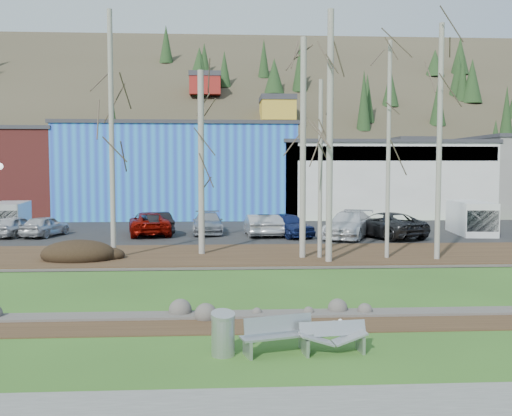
{
  "coord_description": "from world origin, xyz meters",
  "views": [
    {
      "loc": [
        -2.12,
        -13.51,
        4.39
      ],
      "look_at": [
        -0.57,
        13.42,
        2.5
      ],
      "focal_mm": 40.0,
      "sensor_mm": 36.0,
      "label": 1
    }
  ],
  "objects": [
    {
      "name": "birch_3",
      "position": [
        2.46,
        13.19,
        4.34
      ],
      "size": [
        0.2,
        0.2,
        8.37
      ],
      "color": "#A4A095",
      "rests_on": "far_bank"
    },
    {
      "name": "birch_1",
      "position": [
        -7.33,
        13.66,
        5.93
      ],
      "size": [
        0.24,
        0.24,
        11.56
      ],
      "color": "#A4A095",
      "rests_on": "far_bank"
    },
    {
      "name": "birch_5",
      "position": [
        2.67,
        11.99,
        5.78
      ],
      "size": [
        0.29,
        0.29,
        11.27
      ],
      "color": "#A4A095",
      "rests_on": "far_bank"
    },
    {
      "name": "far_bank",
      "position": [
        0.0,
        14.5,
        0.07
      ],
      "size": [
        80.0,
        7.0,
        0.15
      ],
      "primitive_type": "cube",
      "color": "#382616",
      "rests_on": "ground"
    },
    {
      "name": "birch_6",
      "position": [
        7.86,
        12.41,
        5.57
      ],
      "size": [
        0.25,
        0.25,
        10.84
      ],
      "color": "#A4A095",
      "rests_on": "far_bank"
    },
    {
      "name": "dirt_strip",
      "position": [
        0.0,
        2.1,
        0.01
      ],
      "size": [
        80.0,
        1.8,
        0.03
      ],
      "primitive_type": "cube",
      "color": "#382616",
      "rests_on": "ground"
    },
    {
      "name": "car_3",
      "position": [
        -3.14,
        23.64,
        0.83
      ],
      "size": [
        2.09,
        4.79,
        1.37
      ],
      "primitive_type": "imported",
      "rotation": [
        0.0,
        0.0,
        0.04
      ],
      "color": "#97999E",
      "rests_on": "parking_lot"
    },
    {
      "name": "river",
      "position": [
        0.0,
        7.2,
        0.0
      ],
      "size": [
        80.0,
        8.0,
        0.9
      ],
      "primitive_type": null,
      "color": "black",
      "rests_on": "ground"
    },
    {
      "name": "birch_4",
      "position": [
        5.63,
        12.92,
        5.23
      ],
      "size": [
        0.19,
        0.19,
        10.16
      ],
      "color": "#A4A095",
      "rests_on": "far_bank"
    },
    {
      "name": "car_1",
      "position": [
        -6.48,
        23.07,
        0.87
      ],
      "size": [
        2.88,
        4.7,
        1.46
      ],
      "primitive_type": "imported",
      "rotation": [
        0.0,
        0.0,
        3.47
      ],
      "color": "black",
      "rests_on": "parking_lot"
    },
    {
      "name": "van_grey",
      "position": [
        -16.14,
        24.58,
        1.14
      ],
      "size": [
        2.54,
        4.79,
        2.0
      ],
      "rotation": [
        0.0,
        0.0,
        0.14
      ],
      "color": "silver",
      "rests_on": "parking_lot"
    },
    {
      "name": "car_9",
      "position": [
        -13.23,
        22.48,
        0.79
      ],
      "size": [
        2.43,
        4.1,
        1.31
      ],
      "primitive_type": "imported",
      "rotation": [
        0.0,
        0.0,
        2.9
      ],
      "color": "#BBBABC",
      "rests_on": "parking_lot"
    },
    {
      "name": "car_7",
      "position": [
        5.56,
        20.8,
        0.94
      ],
      "size": [
        4.44,
        5.96,
        1.6
      ],
      "primitive_type": "imported",
      "rotation": [
        0.0,
        0.0,
        -0.45
      ],
      "color": "silver",
      "rests_on": "parking_lot"
    },
    {
      "name": "car_2",
      "position": [
        -6.84,
        22.96,
        0.88
      ],
      "size": [
        3.35,
        5.65,
        1.47
      ],
      "primitive_type": "imported",
      "rotation": [
        0.0,
        0.0,
        3.32
      ],
      "color": "maroon",
      "rests_on": "parking_lot"
    },
    {
      "name": "car_4",
      "position": [
        1.86,
        21.54,
        0.88
      ],
      "size": [
        3.37,
        4.69,
        1.48
      ],
      "primitive_type": "imported",
      "rotation": [
        0.0,
        0.0,
        0.42
      ],
      "color": "navy",
      "rests_on": "parking_lot"
    },
    {
      "name": "bench_intact",
      "position": [
        -0.86,
        -0.29,
        0.43
      ],
      "size": [
        1.8,
        0.96,
        0.86
      ],
      "rotation": [
        0.0,
        0.0,
        0.28
      ],
      "color": "#ABADB0",
      "rests_on": "ground"
    },
    {
      "name": "dirt_mound",
      "position": [
        -8.87,
        13.19,
        0.49
      ],
      "size": [
        3.43,
        2.42,
        0.67
      ],
      "primitive_type": "ellipsoid",
      "color": "black",
      "rests_on": "far_bank"
    },
    {
      "name": "car_0",
      "position": [
        -15.01,
        22.48,
        0.79
      ],
      "size": [
        2.43,
        4.1,
        1.31
      ],
      "primitive_type": "imported",
      "rotation": [
        0.0,
        0.0,
        2.9
      ],
      "color": "#BBBABC",
      "rests_on": "parking_lot"
    },
    {
      "name": "far_bank_rocks",
      "position": [
        0.0,
        11.3,
        0.0
      ],
      "size": [
        80.0,
        0.8,
        0.46
      ],
      "primitive_type": null,
      "color": "#47423D",
      "rests_on": "ground"
    },
    {
      "name": "car_8",
      "position": [
        0.72,
        22.19,
        0.81
      ],
      "size": [
        1.68,
        4.17,
        1.35
      ],
      "primitive_type": "imported",
      "rotation": [
        0.0,
        0.0,
        3.21
      ],
      "color": "#B1B1B4",
      "rests_on": "parking_lot"
    },
    {
      "name": "seagull",
      "position": [
        0.87,
        1.43,
        0.19
      ],
      "size": [
        0.47,
        0.22,
        0.34
      ],
      "rotation": [
        0.0,
        0.0,
        -0.05
      ],
      "color": "gold",
      "rests_on": "ground"
    },
    {
      "name": "ground",
      "position": [
        0.0,
        0.0,
        0.0
      ],
      "size": [
        200.0,
        200.0,
        0.0
      ],
      "primitive_type": "plane",
      "color": "#30541E",
      "rests_on": "ground"
    },
    {
      "name": "near_bank_rocks",
      "position": [
        0.0,
        3.1,
        0.0
      ],
      "size": [
        80.0,
        0.8,
        0.5
      ],
      "primitive_type": null,
      "color": "#47423D",
      "rests_on": "ground"
    },
    {
      "name": "hillside",
      "position": [
        0.0,
        84.0,
        17.5
      ],
      "size": [
        160.0,
        72.0,
        35.0
      ],
      "primitive_type": null,
      "color": "#353020",
      "rests_on": "ground"
    },
    {
      "name": "building_blue",
      "position": [
        -6.0,
        39.0,
        4.16
      ],
      "size": [
        20.4,
        12.24,
        8.3
      ],
      "color": "blue",
      "rests_on": "ground"
    },
    {
      "name": "car_5",
      "position": [
        0.04,
        22.19,
        0.81
      ],
      "size": [
        1.68,
        4.17,
        1.35
      ],
      "primitive_type": "imported",
      "rotation": [
        0.0,
        0.0,
        3.21
      ],
      "color": "#B1B1B4",
      "rests_on": "parking_lot"
    },
    {
      "name": "building_white",
      "position": [
        12.0,
        38.98,
        3.41
      ],
      "size": [
        18.36,
        12.24,
        6.8
      ],
      "color": "#BCBBB7",
      "rests_on": "ground"
    },
    {
      "name": "litter_bin",
      "position": [
        -2.14,
        -0.39,
        0.47
      ],
      "size": [
        0.67,
        0.67,
        0.94
      ],
      "primitive_type": "cylinder",
      "rotation": [
        0.0,
        0.0,
        0.26
      ],
      "color": "#ABADB0",
      "rests_on": "ground"
    },
    {
      "name": "birch_2",
      "position": [
        1.64,
        13.25,
        5.31
      ],
      "size": [
        0.28,
        0.28,
        10.32
      ],
      "color": "#A4A095",
      "rests_on": "far_bank"
    },
    {
      "name": "footpath",
      "position": [
        0.0,
        -3.5,
        0.02
      ],
      "size": [
        80.0,
        2.0,
        0.04
      ],
      "primitive_type": "cube",
      "color": "#61615C",
      "rests_on": "ground"
    },
    {
      "name": "bench_damaged",
      "position": [
        0.48,
        -0.34,
        0.36
      ],
      "size": [
        1.67,
        0.7,
        0.72
      ],
      "rotation": [
        0.0,
        0.0,
        0.11
      ],
      "color": "#ABADB0",
      "rests_on": "ground"
    },
    {
      "name": "parking_lot",
      "position": [
        0.0,
        25.0,
        0.07
      ],
      "size": [
        80.0,
        14.0,
        0.14
      ],
      "primitive_type": "cube",
      "color": "black",
      "rests_on": "ground"
    },
    {
      "name": "car_6",
      "position": [
        7.79,
        20.76,
        0.92
      ],
      "size": [
        4.54,
        6.2,
        1.56
      ],
      "primitive_type": "imported",
      "rotation": [
        0.0,
        0.0,
        3.53
      ],
      "color": "black",
      "rests_on": "parking_lot"
    },
    {
      "name": "birch_0",
      "position": [
        -3.2,
        14.68,
        4.65
      ],
      "size": [
        0.3,
        0.3,
        9.0
      ],
      "color": "#A4A095",
      "rests_on": "far_bank"
    },
    {
      "name": "van_white",
      "position": [
        13.86,
        22.12,
        1.19
      ],
      "size": [
        2.6,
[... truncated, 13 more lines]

